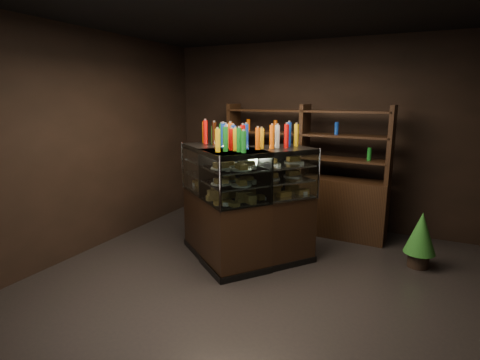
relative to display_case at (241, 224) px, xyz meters
name	(u,v)px	position (x,y,z in m)	size (l,w,h in m)	color
ground	(253,285)	(0.41, -0.55, -0.50)	(5.00, 5.00, 0.00)	black
room_shell	(254,113)	(0.41, -0.55, 1.44)	(5.02, 5.02, 3.01)	black
display_case	(241,224)	(0.00, 0.00, 0.00)	(1.91, 1.50, 1.50)	black
food_display	(241,176)	(0.00, 0.00, 0.64)	(1.48, 1.08, 0.46)	gold
bottles_top	(241,137)	(0.00, 0.00, 1.13)	(1.31, 0.94, 0.30)	yellow
potted_conifer	(421,232)	(2.11, 0.78, -0.04)	(0.38, 0.38, 0.81)	black
back_shelving	(302,193)	(0.38, 1.50, 0.10)	(2.60, 0.57, 2.00)	black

